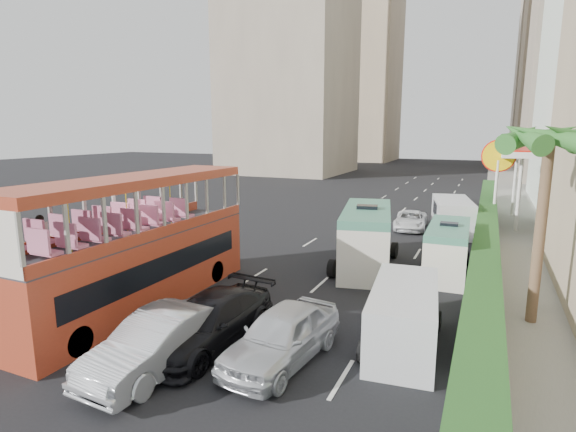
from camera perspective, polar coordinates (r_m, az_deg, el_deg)
The scene contains 19 objects.
ground_plane at distance 15.77m, azimuth -0.99°, elevation -14.48°, with size 200.00×200.00×0.00m, color black.
double_decker_bus at distance 18.16m, azimuth -18.46°, elevation -3.15°, with size 2.50×11.00×5.06m, color #A7371F.
car_silver_lane_a at distance 14.14m, azimuth -15.92°, elevation -18.06°, with size 1.72×4.94×1.63m, color silver.
car_silver_lane_b at distance 14.02m, azimuth -0.73°, elevation -17.89°, with size 1.92×4.76×1.62m, color silver.
car_black at distance 15.14m, azimuth -9.91°, elevation -15.78°, with size 2.20×5.41×1.57m, color black.
van_asset at distance 32.40m, azimuth 15.24°, elevation -1.59°, with size 2.05×4.45×1.24m, color silver.
minibus_near at distance 22.64m, azimuth 9.90°, elevation -2.77°, with size 2.23×6.69×2.97m, color silver.
minibus_far at distance 22.61m, azimuth 19.60°, elevation -4.05°, with size 1.78×5.33×2.36m, color silver.
panel_van_near at distance 14.93m, azimuth 14.48°, elevation -12.26°, with size 1.94×4.85×1.94m, color silver.
panel_van_far at distance 32.00m, azimuth 20.10°, elevation 0.02°, with size 2.23×5.57×2.23m, color silver.
sidewalk at distance 38.60m, azimuth 28.06°, elevation -0.40°, with size 6.00×120.00×0.18m, color #99968C.
kerb_wall at distance 27.58m, azimuth 23.79°, elevation -2.82°, with size 0.30×44.00×1.00m, color silver.
hedge at distance 27.41m, azimuth 23.92°, elevation -1.09°, with size 1.10×44.00×0.70m, color #2D6626.
palm_tree at distance 17.32m, azimuth 29.36°, elevation -1.76°, with size 0.36×0.36×6.40m, color brown.
shell_station at distance 36.34m, azimuth 30.19°, elevation 3.04°, with size 6.50×8.00×5.50m, color silver.
tower_far_a at distance 96.75m, azimuth 32.03°, elevation 18.30°, with size 14.00×14.00×44.00m, color tan.
tower_far_b at distance 118.17m, azimuth 30.49°, elevation 15.80°, with size 14.00×14.00×40.00m, color tan.
tower_left_a at distance 76.72m, azimuth 0.22°, elevation 25.33°, with size 18.00×18.00×52.00m, color tan.
tower_left_b at distance 107.90m, azimuth 9.26°, elevation 19.33°, with size 16.00×16.00×46.00m, color tan.
Camera 1 is at (6.06, -12.91, 6.73)m, focal length 28.00 mm.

